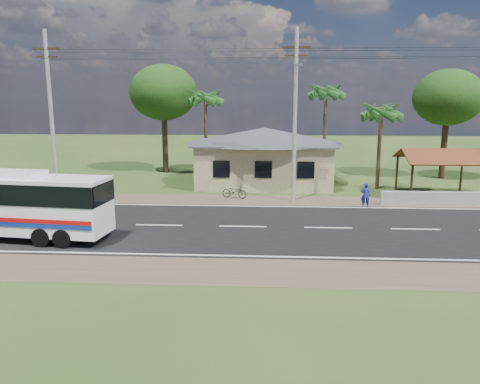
% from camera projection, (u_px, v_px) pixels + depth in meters
% --- Properties ---
extents(ground, '(120.00, 120.00, 0.00)m').
position_uv_depth(ground, '(243.00, 227.00, 24.82)').
color(ground, '#264217').
rests_on(ground, ground).
extents(road, '(120.00, 16.00, 0.03)m').
position_uv_depth(road, '(243.00, 227.00, 24.82)').
color(road, black).
rests_on(road, ground).
extents(house, '(12.40, 10.00, 5.00)m').
position_uv_depth(house, '(264.00, 150.00, 36.95)').
color(house, '#C6B484').
rests_on(house, ground).
extents(waiting_shed, '(5.20, 4.48, 3.35)m').
position_uv_depth(waiting_shed, '(440.00, 157.00, 31.85)').
color(waiting_shed, '#3D2816').
rests_on(waiting_shed, ground).
extents(concrete_barrier, '(7.00, 0.30, 0.90)m').
position_uv_depth(concrete_barrier, '(437.00, 199.00, 29.53)').
color(concrete_barrier, '#9E9E99').
rests_on(concrete_barrier, ground).
extents(utility_poles, '(32.80, 2.22, 11.00)m').
position_uv_depth(utility_poles, '(290.00, 113.00, 29.86)').
color(utility_poles, '#9E9E99').
rests_on(utility_poles, ground).
extents(palm_near, '(2.80, 2.80, 6.70)m').
position_uv_depth(palm_near, '(381.00, 112.00, 33.90)').
color(palm_near, '#47301E').
rests_on(palm_near, ground).
extents(palm_mid, '(2.80, 2.80, 8.20)m').
position_uv_depth(palm_mid, '(326.00, 92.00, 38.21)').
color(palm_mid, '#47301E').
rests_on(palm_mid, ground).
extents(palm_far, '(2.80, 2.80, 7.70)m').
position_uv_depth(palm_far, '(205.00, 98.00, 39.36)').
color(palm_far, '#47301E').
rests_on(palm_far, ground).
extents(tree_behind_house, '(6.00, 6.00, 9.61)m').
position_uv_depth(tree_behind_house, '(163.00, 93.00, 41.45)').
color(tree_behind_house, '#47301E').
rests_on(tree_behind_house, ground).
extents(tree_behind_shed, '(5.60, 5.60, 9.02)m').
position_uv_depth(tree_behind_shed, '(448.00, 98.00, 38.22)').
color(tree_behind_shed, '#47301E').
rests_on(tree_behind_shed, ground).
extents(coach_bus, '(10.88, 3.45, 3.32)m').
position_uv_depth(coach_bus, '(1.00, 200.00, 22.57)').
color(coach_bus, white).
rests_on(coach_bus, ground).
extents(motorcycle, '(1.86, 1.11, 0.92)m').
position_uv_depth(motorcycle, '(234.00, 191.00, 31.74)').
color(motorcycle, black).
rests_on(motorcycle, ground).
extents(person, '(0.64, 0.49, 1.57)m').
position_uv_depth(person, '(365.00, 195.00, 28.94)').
color(person, '#1C219B').
rests_on(person, ground).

